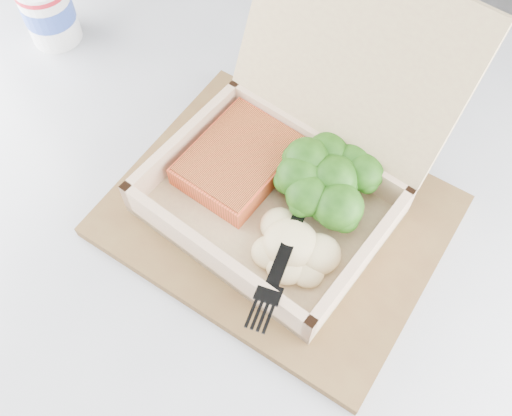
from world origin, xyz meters
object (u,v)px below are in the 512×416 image
(cafe_table, at_px, (229,316))
(serving_tray, at_px, (278,216))
(takeout_container, at_px, (295,156))
(paper_cup, at_px, (48,10))

(cafe_table, relative_size, serving_tray, 2.70)
(serving_tray, distance_m, takeout_container, 0.07)
(cafe_table, xyz_separation_m, serving_tray, (0.04, 0.06, 0.20))
(serving_tray, bearing_deg, cafe_table, -126.19)
(takeout_container, bearing_deg, serving_tray, -75.83)
(serving_tray, relative_size, paper_cup, 4.05)
(takeout_container, relative_size, paper_cup, 3.90)
(cafe_table, distance_m, paper_cup, 0.46)
(cafe_table, xyz_separation_m, takeout_container, (0.05, 0.10, 0.26))
(cafe_table, height_order, serving_tray, serving_tray)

